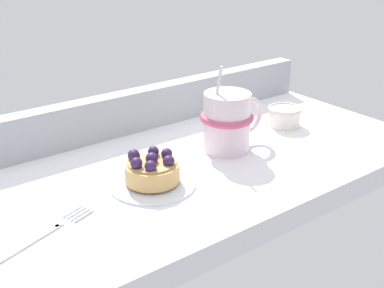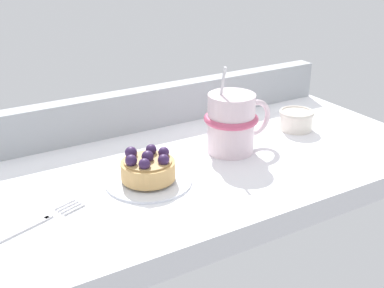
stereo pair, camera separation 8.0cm
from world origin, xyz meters
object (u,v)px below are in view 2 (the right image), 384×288
sugar_bowl (296,119)px  raspberry_tart (148,167)px  dessert_plate (149,180)px  coffee_mug (232,122)px  dessert_fork (25,228)px

sugar_bowl → raspberry_tart: bearing=-171.4°
dessert_plate → coffee_mug: 18.71cm
dessert_fork → sugar_bowl: sugar_bowl is taller
dessert_fork → raspberry_tart: bearing=10.2°
raspberry_tart → dessert_fork: 19.91cm
sugar_bowl → dessert_plate: bearing=-171.4°
coffee_mug → sugar_bowl: size_ratio=2.28×
dessert_plate → dessert_fork: bearing=-169.8°
raspberry_tart → sugar_bowl: (34.24, 5.18, -0.59)cm
dessert_fork → sugar_bowl: bearing=9.2°
dessert_plate → raspberry_tart: bearing=130.1°
dessert_plate → coffee_mug: size_ratio=0.86×
dessert_fork → dessert_plate: bearing=10.2°
dessert_plate → raspberry_tart: (-0.01, 0.02, 2.26)cm
sugar_bowl → dessert_fork: bearing=-170.8°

